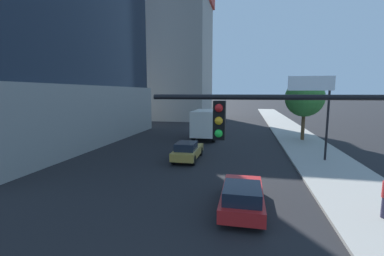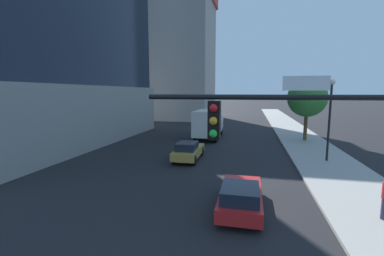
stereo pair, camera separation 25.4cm
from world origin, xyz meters
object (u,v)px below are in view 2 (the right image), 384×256
Objects in this scene: traffic_light_pole at (305,140)px; street_tree at (307,98)px; car_red at (241,196)px; street_lamp at (330,108)px; box_truck at (209,123)px; construction_building at (178,47)px; car_gold at (188,151)px.

street_tree is at bearing 79.07° from traffic_light_pole.
street_tree is at bearing 71.84° from car_red.
traffic_light_pole is 14.31m from street_lamp.
street_tree is 0.88× the size of box_truck.
construction_building is 7.60× the size of car_red.
street_lamp reaches higher than car_red.
traffic_light_pole is 1.00× the size of street_tree.
street_lamp is at bearing -56.67° from construction_building.
traffic_light_pole is 1.49× the size of car_gold.
box_truck is at bearing 103.52° from car_red.
street_tree is 1.49× the size of car_gold.
street_lamp is 1.38× the size of car_gold.
street_tree is 15.08m from car_gold.
construction_building is at bearing 132.92° from street_tree.
box_truck is (0.00, 9.77, 1.06)m from car_gold.
construction_building reaches higher than car_red.
street_lamp is at bearing -38.77° from box_truck.
traffic_light_pole is 5.47m from car_red.
traffic_light_pole is at bearing -74.70° from box_truck.
traffic_light_pole is 13.89m from car_gold.
street_lamp reaches higher than box_truck.
street_lamp is 0.92× the size of street_tree.
street_tree is at bearing 44.95° from car_gold.
street_lamp is 8.75m from street_tree.
car_red is (4.29, -8.06, -0.04)m from car_gold.
construction_building is at bearing 106.85° from car_gold.
box_truck is at bearing 105.30° from traffic_light_pole.
box_truck reaches higher than car_gold.
car_red is 0.60× the size of box_truck.
box_truck is at bearing 141.23° from street_lamp.
traffic_light_pole is 1.08× the size of street_lamp.
car_gold is at bearing 118.01° from car_red.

